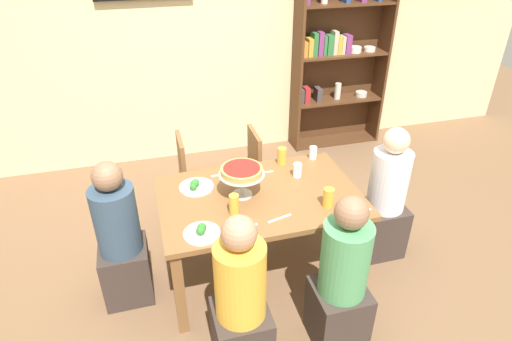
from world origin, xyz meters
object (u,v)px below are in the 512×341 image
cutlery_fork_far (359,211)px  chair_far_right (266,169)px  salad_plate_far_diner (196,186)px  cutlery_knife_far (222,174)px  diner_head_east (385,202)px  water_glass_clear_far (297,170)px  beer_glass_amber_tall (328,198)px  water_glass_clear_near (313,153)px  deep_dish_pizza_stand (242,173)px  cutlery_knife_near (246,229)px  salad_plate_near_diner (202,231)px  bookshelf (338,52)px  cutlery_spare_fork (280,218)px  cutlery_fork_near (262,172)px  diner_near_right (341,284)px  beer_glass_amber_short (282,156)px  diner_head_west (121,243)px  chair_far_left (196,176)px  dining_table (260,206)px  beer_glass_amber_spare (234,205)px  diner_near_left (241,307)px

cutlery_fork_far → chair_far_right: bearing=106.8°
salad_plate_far_diner → cutlery_knife_far: (0.23, 0.14, -0.02)m
diner_head_east → water_glass_clear_far: diner_head_east is taller
beer_glass_amber_tall → water_glass_clear_near: size_ratio=1.33×
diner_head_east → deep_dish_pizza_stand: diner_head_east is taller
diner_head_east → water_glass_clear_near: (-0.47, 0.43, 0.30)m
chair_far_right → cutlery_knife_near: (-0.47, -1.11, 0.26)m
salad_plate_near_diner → salad_plate_far_diner: same height
bookshelf → water_glass_clear_near: (-0.94, -1.61, -0.34)m
diner_head_east → beer_glass_amber_tall: size_ratio=8.17×
chair_far_right → cutlery_knife_near: size_ratio=4.83×
deep_dish_pizza_stand → cutlery_spare_fork: deep_dish_pizza_stand is taller
diner_head_east → cutlery_fork_near: 1.03m
cutlery_fork_near → diner_near_right: bearing=105.2°
water_glass_clear_near → beer_glass_amber_short: bearing=-177.3°
diner_head_west → water_glass_clear_near: size_ratio=10.90×
diner_head_west → deep_dish_pizza_stand: (0.89, 0.00, 0.44)m
deep_dish_pizza_stand → chair_far_left: bearing=107.1°
bookshelf → cutlery_fork_far: size_ratio=12.29×
dining_table → water_glass_clear_far: size_ratio=13.10×
salad_plate_near_diner → chair_far_left: bearing=84.1°
diner_head_west → water_glass_clear_near: diner_head_west is taller
cutlery_knife_far → chair_far_left: bearing=-75.4°
cutlery_fork_near → cutlery_fork_far: size_ratio=1.00×
water_glass_clear_far → cutlery_fork_far: 0.61m
bookshelf → chair_far_right: bookshelf is taller
bookshelf → diner_head_west: (-2.53, -1.99, -0.64)m
cutlery_spare_fork → water_glass_clear_far: bearing=43.5°
cutlery_fork_far → salad_plate_near_diner: bearing=178.2°
bookshelf → diner_near_right: size_ratio=1.92×
dining_table → diner_head_west: (-1.01, 0.03, -0.15)m
diner_head_west → water_glass_clear_near: bearing=13.4°
dining_table → beer_glass_amber_short: bearing=52.8°
diner_head_east → chair_far_right: bearing=-45.3°
salad_plate_near_diner → beer_glass_amber_short: 1.06m
beer_glass_amber_spare → water_glass_clear_far: 0.68m
diner_head_east → cutlery_knife_near: bearing=15.0°
diner_near_left → cutlery_fork_far: size_ratio=6.39×
deep_dish_pizza_stand → salad_plate_near_diner: (-0.36, -0.36, -0.17)m
deep_dish_pizza_stand → cutlery_fork_far: deep_dish_pizza_stand is taller
beer_glass_amber_short → cutlery_spare_fork: size_ratio=0.78×
chair_far_right → beer_glass_amber_short: size_ratio=6.16×
diner_head_east → diner_near_left: 1.56m
chair_far_right → water_glass_clear_near: (0.30, -0.35, 0.31)m
bookshelf → diner_head_east: bookshelf is taller
beer_glass_amber_short → water_glass_clear_far: size_ratio=1.28×
beer_glass_amber_spare → beer_glass_amber_short: bearing=47.1°
diner_near_left → salad_plate_far_diner: size_ratio=4.49×
bookshelf → cutlery_knife_far: 2.43m
cutlery_fork_far → dining_table: bearing=148.9°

